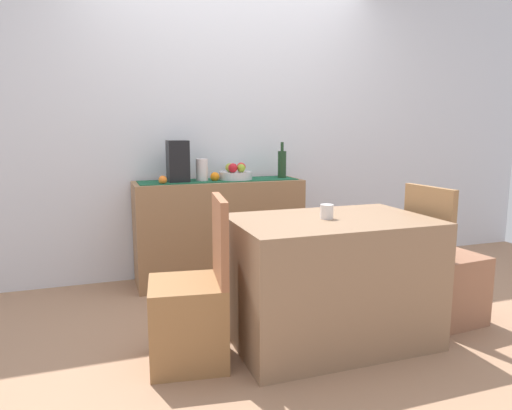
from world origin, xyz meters
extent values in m
cube|color=#A37A5C|center=(0.00, 0.00, -0.01)|extent=(6.40, 6.40, 0.02)
cube|color=silver|center=(0.00, 1.18, 1.35)|extent=(6.40, 0.06, 2.70)
cube|color=#956C48|center=(-0.17, 0.92, 0.42)|extent=(1.36, 0.42, 0.83)
cube|color=#185436|center=(-0.17, 0.92, 0.84)|extent=(1.28, 0.32, 0.01)
cylinder|color=silver|center=(-0.03, 0.92, 0.87)|extent=(0.27, 0.27, 0.06)
sphere|color=red|center=(0.02, 0.92, 0.94)|extent=(0.07, 0.07, 0.07)
sphere|color=#93A037|center=(-0.08, 0.93, 0.94)|extent=(0.07, 0.07, 0.07)
sphere|color=red|center=(-0.07, 0.85, 0.94)|extent=(0.08, 0.08, 0.08)
sphere|color=#89AD2D|center=(0.00, 0.85, 0.94)|extent=(0.07, 0.07, 0.07)
cylinder|color=#1F3A1F|center=(0.38, 0.92, 0.95)|extent=(0.07, 0.07, 0.23)
cylinder|color=#1F3A1F|center=(0.38, 0.92, 1.10)|extent=(0.03, 0.03, 0.08)
cube|color=black|center=(-0.50, 0.92, 1.00)|extent=(0.16, 0.18, 0.33)
cylinder|color=silver|center=(-0.31, 0.92, 0.92)|extent=(0.10, 0.10, 0.18)
sphere|color=orange|center=(-0.64, 0.82, 0.87)|extent=(0.07, 0.07, 0.07)
sphere|color=orange|center=(-0.21, 0.89, 0.87)|extent=(0.07, 0.07, 0.07)
cube|color=#8E6D51|center=(0.16, -0.38, 0.37)|extent=(1.14, 0.74, 0.74)
cylinder|color=silver|center=(0.13, -0.39, 0.78)|extent=(0.07, 0.07, 0.08)
cube|color=olive|center=(-0.69, -0.38, 0.23)|extent=(0.45, 0.45, 0.45)
cube|color=#9E6140|center=(-0.51, -0.41, 0.68)|extent=(0.09, 0.40, 0.45)
cube|color=#956449|center=(1.01, -0.38, 0.23)|extent=(0.43, 0.43, 0.45)
cube|color=#986E45|center=(0.83, -0.40, 0.68)|extent=(0.07, 0.40, 0.45)
camera|label=1|loc=(-1.12, -2.72, 1.25)|focal=32.49mm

